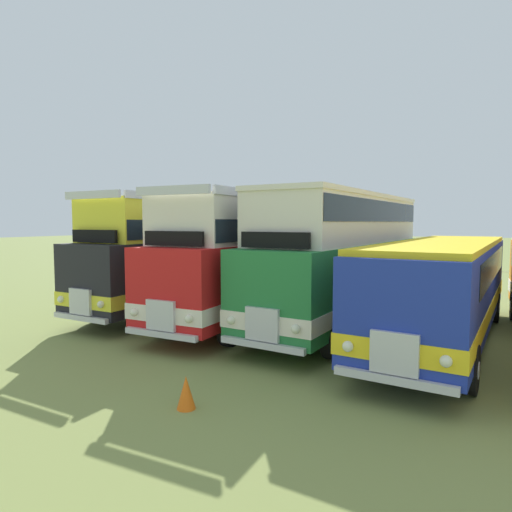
{
  "coord_description": "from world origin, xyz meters",
  "views": [
    {
      "loc": [
        -0.35,
        -14.29,
        3.55
      ],
      "look_at": [
        -8.09,
        -0.02,
        2.3
      ],
      "focal_mm": 31.09,
      "sensor_mm": 36.0,
      "label": 1
    }
  ],
  "objects_px": {
    "bus_second_in_row": "(253,254)",
    "cone_near_end": "(186,392)",
    "bus_fourth_in_row": "(444,283)",
    "bus_third_in_row": "(344,253)",
    "bus_first_in_row": "(182,252)"
  },
  "relations": [
    {
      "from": "bus_second_in_row",
      "to": "cone_near_end",
      "type": "relative_size",
      "value": 16.79
    },
    {
      "from": "bus_second_in_row",
      "to": "cone_near_end",
      "type": "bearing_deg",
      "value": -70.08
    },
    {
      "from": "cone_near_end",
      "to": "bus_second_in_row",
      "type": "bearing_deg",
      "value": 109.92
    },
    {
      "from": "bus_fourth_in_row",
      "to": "cone_near_end",
      "type": "relative_size",
      "value": 17.95
    },
    {
      "from": "bus_third_in_row",
      "to": "bus_second_in_row",
      "type": "bearing_deg",
      "value": -171.22
    },
    {
      "from": "bus_first_in_row",
      "to": "bus_fourth_in_row",
      "type": "height_order",
      "value": "bus_first_in_row"
    },
    {
      "from": "bus_fourth_in_row",
      "to": "bus_third_in_row",
      "type": "bearing_deg",
      "value": 166.69
    },
    {
      "from": "bus_third_in_row",
      "to": "bus_fourth_in_row",
      "type": "bearing_deg",
      "value": -13.31
    },
    {
      "from": "bus_third_in_row",
      "to": "bus_fourth_in_row",
      "type": "xyz_separation_m",
      "value": [
        3.28,
        -0.78,
        -0.72
      ]
    },
    {
      "from": "bus_first_in_row",
      "to": "bus_third_in_row",
      "type": "distance_m",
      "value": 6.59
    },
    {
      "from": "bus_first_in_row",
      "to": "bus_fourth_in_row",
      "type": "relative_size",
      "value": 0.87
    },
    {
      "from": "bus_second_in_row",
      "to": "bus_fourth_in_row",
      "type": "bearing_deg",
      "value": -2.33
    },
    {
      "from": "bus_second_in_row",
      "to": "bus_fourth_in_row",
      "type": "distance_m",
      "value": 6.6
    },
    {
      "from": "bus_first_in_row",
      "to": "bus_second_in_row",
      "type": "distance_m",
      "value": 3.28
    },
    {
      "from": "bus_first_in_row",
      "to": "cone_near_end",
      "type": "bearing_deg",
      "value": -51.88
    }
  ]
}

